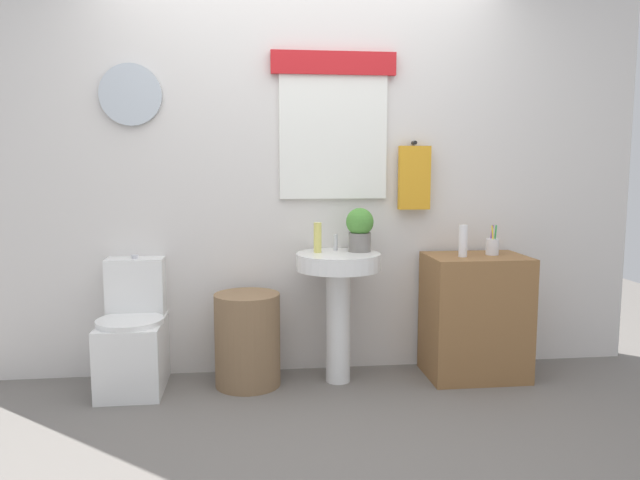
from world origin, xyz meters
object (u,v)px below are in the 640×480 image
Objects in this scene: laundry_hamper at (248,340)px; soap_bottle at (318,238)px; pedestal_sink at (338,286)px; toothbrush_cup at (492,246)px; potted_plant at (360,228)px; lotion_bottle at (463,241)px; wooden_cabinet at (475,316)px; toilet at (134,339)px.

laundry_hamper is 3.08× the size of soap_bottle.
laundry_hamper is at bearing -180.00° from pedestal_sink.
toothbrush_cup is (1.52, 0.02, 0.54)m from laundry_hamper.
potted_plant is 1.37× the size of lotion_bottle.
lotion_bottle is 0.22m from toothbrush_cup.
wooden_cabinet is 1.11m from soap_bottle.
wooden_cabinet is 4.21× the size of soap_bottle.
toothbrush_cup is (1.09, -0.03, -0.07)m from soap_bottle.
potted_plant is at bearing 175.26° from wooden_cabinet.
pedestal_sink is at bearing -156.80° from potted_plant.
pedestal_sink is 2.97× the size of potted_plant.
lotion_bottle is at bearing -164.10° from toothbrush_cup.
wooden_cabinet is at bearing 20.77° from lotion_bottle.
laundry_hamper is 0.74m from soap_bottle.
laundry_hamper is at bearing -175.02° from potted_plant.
lotion_bottle is at bearing -1.75° from laundry_hamper.
lotion_bottle is 1.05× the size of toothbrush_cup.
lotion_bottle reaches higher than wooden_cabinet.
toilet is at bearing 178.42° from pedestal_sink.
potted_plant is (0.14, 0.06, 0.34)m from pedestal_sink.
toothbrush_cup is at bearing 1.19° from pedestal_sink.
pedestal_sink is 0.38m from potted_plant.
wooden_cabinet is 2.86× the size of potted_plant.
potted_plant reaches higher than toothbrush_cup.
toothbrush_cup is at bearing -1.57° from soap_bottle.
toilet is 0.67m from laundry_hamper.
laundry_hamper is 0.71× the size of pedestal_sink.
wooden_cabinet is 3.93× the size of lotion_bottle.
toilet is at bearing -178.89° from potted_plant.
pedestal_sink is at bearing -1.58° from toilet.
laundry_hamper is 1.42m from wooden_cabinet.
toilet is at bearing 179.65° from toothbrush_cup.
wooden_cabinet is at bearing -2.91° from soap_bottle.
laundry_hamper is 2.88× the size of lotion_bottle.
toilet is 1.50m from potted_plant.
lotion_bottle is (-0.11, -0.04, 0.48)m from wooden_cabinet.
wooden_cabinet is (2.08, -0.03, 0.09)m from toilet.
potted_plant is (1.36, 0.03, 0.64)m from toilet.
soap_bottle reaches higher than pedestal_sink.
wooden_cabinet is at bearing -4.74° from potted_plant.
laundry_hamper is 0.73× the size of wooden_cabinet.
soap_bottle reaches higher than wooden_cabinet.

